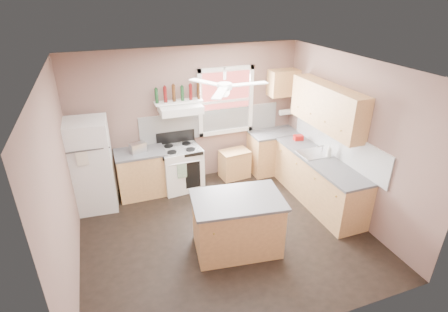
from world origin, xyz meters
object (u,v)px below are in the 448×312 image
object	(u,v)px
island	(237,225)
cart	(235,164)
refrigerator	(91,165)
stove	(181,168)
toaster	(138,148)

from	to	relation	value
island	cart	bearing A→B (deg)	77.10
refrigerator	stove	size ratio (longest dim) A/B	1.94
toaster	cart	xyz separation A→B (m)	(1.93, 0.02, -0.70)
toaster	cart	bearing A→B (deg)	-16.11
refrigerator	cart	bearing A→B (deg)	7.44
toaster	cart	world-z (taller)	toaster
stove	cart	distance (m)	1.17
cart	island	bearing A→B (deg)	-116.23
cart	stove	bearing A→B (deg)	175.72
toaster	stove	world-z (taller)	toaster
refrigerator	stove	world-z (taller)	refrigerator
island	refrigerator	bearing A→B (deg)	142.97
refrigerator	stove	distance (m)	1.66
stove	cart	xyz separation A→B (m)	(1.16, 0.02, -0.14)
toaster	refrigerator	bearing A→B (deg)	171.99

